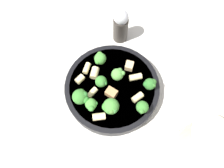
# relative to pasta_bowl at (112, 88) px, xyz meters

# --- Properties ---
(ground_plane) EXTENTS (2.00, 2.00, 0.00)m
(ground_plane) POSITION_rel_pasta_bowl_xyz_m (0.00, 0.00, -0.02)
(ground_plane) COLOR beige
(pasta_bowl) EXTENTS (0.23, 0.23, 0.03)m
(pasta_bowl) POSITION_rel_pasta_bowl_xyz_m (0.00, 0.00, 0.00)
(pasta_bowl) COLOR black
(pasta_bowl) RESTS_ON ground_plane
(broccoli_floret_0) EXTENTS (0.03, 0.03, 0.04)m
(broccoli_floret_0) POSITION_rel_pasta_bowl_xyz_m (0.02, 0.01, 0.04)
(broccoli_floret_0) COLOR #93B766
(broccoli_floret_0) RESTS_ON pasta_bowl
(broccoli_floret_1) EXTENTS (0.03, 0.03, 0.03)m
(broccoli_floret_1) POSITION_rel_pasta_bowl_xyz_m (0.06, -0.03, 0.03)
(broccoli_floret_1) COLOR #84AD60
(broccoli_floret_1) RESTS_ON pasta_bowl
(broccoli_floret_2) EXTENTS (0.04, 0.04, 0.04)m
(broccoli_floret_2) POSITION_rel_pasta_bowl_xyz_m (-0.03, 0.05, 0.03)
(broccoli_floret_2) COLOR #9EC175
(broccoli_floret_2) RESTS_ON pasta_bowl
(broccoli_floret_3) EXTENTS (0.03, 0.03, 0.03)m
(broccoli_floret_3) POSITION_rel_pasta_bowl_xyz_m (-0.07, -0.05, 0.03)
(broccoli_floret_3) COLOR #93B766
(broccoli_floret_3) RESTS_ON pasta_bowl
(broccoli_floret_4) EXTENTS (0.03, 0.03, 0.04)m
(broccoli_floret_4) POSITION_rel_pasta_bowl_xyz_m (-0.09, 0.01, 0.04)
(broccoli_floret_4) COLOR #93B766
(broccoli_floret_4) RESTS_ON pasta_bowl
(broccoli_floret_5) EXTENTS (0.04, 0.03, 0.04)m
(broccoli_floret_5) POSITION_rel_pasta_bowl_xyz_m (0.04, 0.07, 0.04)
(broccoli_floret_5) COLOR #93B766
(broccoli_floret_5) RESTS_ON pasta_bowl
(broccoli_floret_6) EXTENTS (0.03, 0.03, 0.04)m
(broccoli_floret_6) POSITION_rel_pasta_bowl_xyz_m (-0.00, -0.02, 0.04)
(broccoli_floret_6) COLOR #84AD60
(broccoli_floret_6) RESTS_ON pasta_bowl
(broccoli_floret_7) EXTENTS (0.03, 0.03, 0.03)m
(broccoli_floret_7) POSITION_rel_pasta_bowl_xyz_m (0.01, 0.07, 0.03)
(broccoli_floret_7) COLOR #93B766
(broccoli_floret_7) RESTS_ON pasta_bowl
(rigatoni_0) EXTENTS (0.02, 0.03, 0.01)m
(rigatoni_0) POSITION_rel_pasta_bowl_xyz_m (0.08, -0.00, 0.02)
(rigatoni_0) COLOR beige
(rigatoni_0) RESTS_ON pasta_bowl
(rigatoni_1) EXTENTS (0.02, 0.03, 0.01)m
(rigatoni_1) POSITION_rel_pasta_bowl_xyz_m (0.03, 0.04, 0.02)
(rigatoni_1) COLOR beige
(rigatoni_1) RESTS_ON pasta_bowl
(rigatoni_2) EXTENTS (0.02, 0.03, 0.01)m
(rigatoni_2) POSITION_rel_pasta_bowl_xyz_m (-0.07, -0.01, 0.02)
(rigatoni_2) COLOR beige
(rigatoni_2) RESTS_ON pasta_bowl
(rigatoni_3) EXTENTS (0.03, 0.03, 0.02)m
(rigatoni_3) POSITION_rel_pasta_bowl_xyz_m (0.05, -0.00, 0.02)
(rigatoni_3) COLOR beige
(rigatoni_3) RESTS_ON pasta_bowl
(rigatoni_4) EXTENTS (0.02, 0.02, 0.02)m
(rigatoni_4) POSITION_rel_pasta_bowl_xyz_m (0.07, 0.03, 0.02)
(rigatoni_4) COLOR beige
(rigatoni_4) RESTS_ON pasta_bowl
(rigatoni_5) EXTENTS (0.03, 0.03, 0.01)m
(rigatoni_5) POSITION_rel_pasta_bowl_xyz_m (-0.03, -0.05, 0.02)
(rigatoni_5) COLOR beige
(rigatoni_5) RESTS_ON pasta_bowl
(rigatoni_6) EXTENTS (0.03, 0.03, 0.02)m
(rigatoni_6) POSITION_rel_pasta_bowl_xyz_m (-0.02, 0.08, 0.02)
(rigatoni_6) COLOR beige
(rigatoni_6) RESTS_ON pasta_bowl
(chicken_chunk_0) EXTENTS (0.02, 0.03, 0.02)m
(chicken_chunk_0) POSITION_rel_pasta_bowl_xyz_m (-0.01, -0.06, 0.02)
(chicken_chunk_0) COLOR tan
(chicken_chunk_0) RESTS_ON pasta_bowl
(chicken_chunk_1) EXTENTS (0.03, 0.02, 0.02)m
(chicken_chunk_1) POSITION_rel_pasta_bowl_xyz_m (-0.01, 0.02, 0.02)
(chicken_chunk_1) COLOR #A87A4C
(chicken_chunk_1) RESTS_ON pasta_bowl
(drinking_glass) EXTENTS (0.08, 0.08, 0.11)m
(drinking_glass) POSITION_rel_pasta_bowl_xyz_m (-0.22, -0.00, 0.03)
(drinking_glass) COLOR beige
(drinking_glass) RESTS_ON ground_plane
(pepper_shaker) EXTENTS (0.04, 0.04, 0.10)m
(pepper_shaker) POSITION_rel_pasta_bowl_xyz_m (0.07, -0.14, 0.03)
(pepper_shaker) COLOR #332D28
(pepper_shaker) RESTS_ON ground_plane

